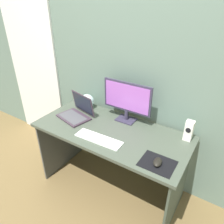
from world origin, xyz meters
name	(u,v)px	position (x,y,z in m)	size (l,w,h in m)	color
ground_plane	(111,186)	(0.00, 0.00, 0.00)	(8.00, 8.00, 0.00)	brown
wall_back	(133,62)	(0.00, 0.38, 1.25)	(6.00, 0.04, 2.50)	slate
door_left	(33,65)	(-1.39, 0.35, 1.01)	(0.82, 0.02, 2.02)	white
desk	(111,143)	(0.00, 0.00, 0.57)	(1.40, 0.64, 0.72)	#424B3E
monitor	(127,100)	(0.03, 0.23, 0.94)	(0.48, 0.14, 0.39)	#332D43
speaker_right	(189,131)	(0.61, 0.23, 0.81)	(0.07, 0.07, 0.18)	white
laptop	(77,113)	(-0.42, 0.02, 0.77)	(0.36, 0.31, 0.22)	#3B2D39
fishbowl	(87,101)	(-0.45, 0.23, 0.80)	(0.15, 0.15, 0.15)	silver
keyboard_external	(99,139)	(-0.01, -0.17, 0.73)	(0.42, 0.12, 0.01)	white
mousepad	(157,163)	(0.52, -0.18, 0.72)	(0.25, 0.20, 0.00)	black
mouse	(158,162)	(0.52, -0.19, 0.74)	(0.06, 0.10, 0.04)	black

